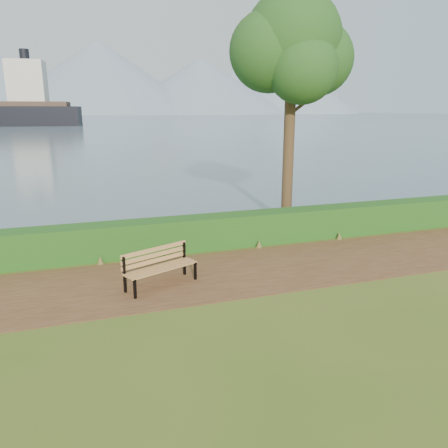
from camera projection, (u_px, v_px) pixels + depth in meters
name	position (u px, v px, depth m)	size (l,w,h in m)	color
ground	(233.00, 277.00, 11.32)	(140.00, 140.00, 0.00)	#455F1B
path	(229.00, 272.00, 11.59)	(40.00, 3.40, 0.01)	#50301B
hedge	(205.00, 232.00, 13.58)	(32.00, 0.85, 1.00)	#194714
water	(81.00, 117.00, 249.88)	(700.00, 510.00, 0.00)	#405568
mountains	(65.00, 81.00, 374.04)	(585.00, 190.00, 70.00)	gray
bench	(159.00, 264.00, 10.66)	(1.92, 1.22, 0.93)	black
tree	(292.00, 46.00, 14.96)	(4.40, 3.71, 8.48)	#3C2718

